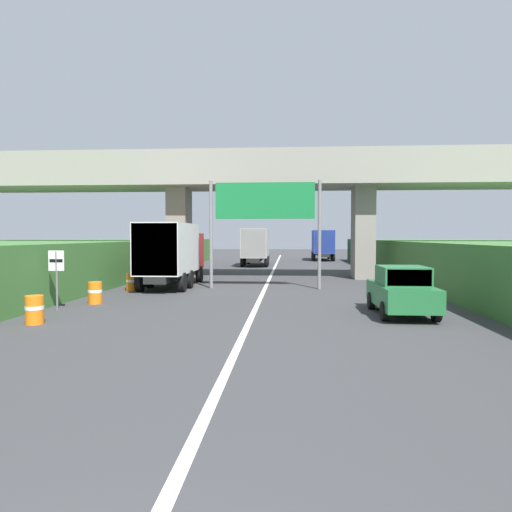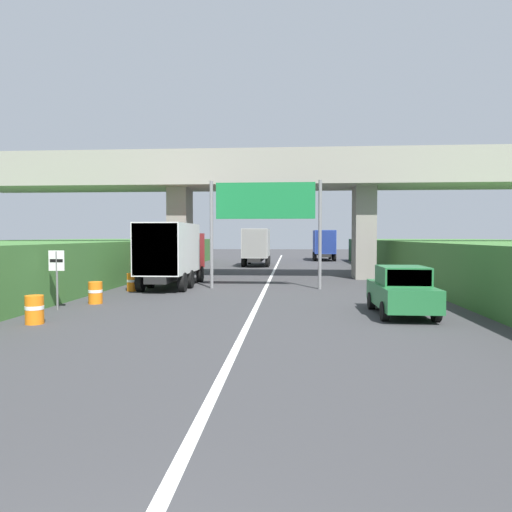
# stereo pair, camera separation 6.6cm
# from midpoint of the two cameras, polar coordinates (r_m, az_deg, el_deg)

# --- Properties ---
(lane_centre_stripe) EXTENTS (0.20, 87.17, 0.01)m
(lane_centre_stripe) POSITION_cam_midpoint_polar(r_m,az_deg,el_deg) (25.77, 1.07, -3.76)
(lane_centre_stripe) COLOR white
(lane_centre_stripe) RESTS_ON ground
(overpass_bridge) EXTENTS (40.00, 4.80, 8.17)m
(overpass_bridge) POSITION_cam_midpoint_polar(r_m,az_deg,el_deg) (31.70, 1.63, 8.63)
(overpass_bridge) COLOR gray
(overpass_bridge) RESTS_ON ground
(overhead_highway_sign) EXTENTS (5.88, 0.18, 5.67)m
(overhead_highway_sign) POSITION_cam_midpoint_polar(r_m,az_deg,el_deg) (24.96, 0.99, 5.74)
(overhead_highway_sign) COLOR slate
(overhead_highway_sign) RESTS_ON ground
(speed_limit_sign) EXTENTS (0.60, 0.08, 2.23)m
(speed_limit_sign) POSITION_cam_midpoint_polar(r_m,az_deg,el_deg) (19.25, -22.92, -1.63)
(speed_limit_sign) COLOR slate
(speed_limit_sign) RESTS_ON ground
(truck_blue) EXTENTS (2.44, 7.30, 3.44)m
(truck_blue) POSITION_cam_midpoint_polar(r_m,az_deg,el_deg) (55.43, 7.94, 1.50)
(truck_blue) COLOR black
(truck_blue) RESTS_ON ground
(truck_red) EXTENTS (2.44, 7.30, 3.44)m
(truck_red) POSITION_cam_midpoint_polar(r_m,az_deg,el_deg) (26.21, -10.11, 0.54)
(truck_red) COLOR black
(truck_red) RESTS_ON ground
(truck_black) EXTENTS (2.44, 7.30, 3.44)m
(truck_black) POSITION_cam_midpoint_polar(r_m,az_deg,el_deg) (44.65, -0.04, 1.32)
(truck_black) COLOR black
(truck_black) RESTS_ON ground
(car_green) EXTENTS (1.86, 4.10, 1.72)m
(car_green) POSITION_cam_midpoint_polar(r_m,az_deg,el_deg) (17.38, 16.98, -4.01)
(car_green) COLOR #236B38
(car_green) RESTS_ON ground
(construction_barrel_1) EXTENTS (0.57, 0.57, 0.90)m
(construction_barrel_1) POSITION_cam_midpoint_polar(r_m,az_deg,el_deg) (16.54, -25.16, -5.84)
(construction_barrel_1) COLOR orange
(construction_barrel_1) RESTS_ON ground
(construction_barrel_2) EXTENTS (0.57, 0.57, 0.90)m
(construction_barrel_2) POSITION_cam_midpoint_polar(r_m,az_deg,el_deg) (20.54, -18.84, -4.18)
(construction_barrel_2) COLOR orange
(construction_barrel_2) RESTS_ON ground
(construction_barrel_3) EXTENTS (0.57, 0.57, 0.90)m
(construction_barrel_3) POSITION_cam_midpoint_polar(r_m,az_deg,el_deg) (24.73, -14.74, -3.04)
(construction_barrel_3) COLOR orange
(construction_barrel_3) RESTS_ON ground
(construction_barrel_4) EXTENTS (0.57, 0.57, 0.90)m
(construction_barrel_4) POSITION_cam_midpoint_polar(r_m,az_deg,el_deg) (29.04, -11.95, -2.22)
(construction_barrel_4) COLOR orange
(construction_barrel_4) RESTS_ON ground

